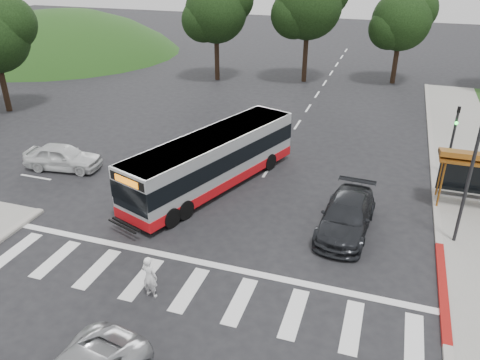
% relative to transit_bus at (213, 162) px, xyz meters
% --- Properties ---
extents(ground, '(140.00, 140.00, 0.00)m').
position_rel_transit_bus_xyz_m(ground, '(2.20, -3.14, -1.44)').
color(ground, black).
rests_on(ground, ground).
extents(sidewalk_east, '(4.00, 40.00, 0.12)m').
position_rel_transit_bus_xyz_m(sidewalk_east, '(13.20, 4.86, -1.38)').
color(sidewalk_east, gray).
rests_on(sidewalk_east, ground).
extents(curb_east, '(0.30, 40.00, 0.15)m').
position_rel_transit_bus_xyz_m(curb_east, '(11.20, 4.86, -1.36)').
color(curb_east, '#9E9991').
rests_on(curb_east, ground).
extents(curb_east_red, '(0.32, 6.00, 0.15)m').
position_rel_transit_bus_xyz_m(curb_east_red, '(11.20, -5.14, -1.36)').
color(curb_east_red, maroon).
rests_on(curb_east_red, ground).
extents(hillside_nw, '(44.00, 44.00, 10.00)m').
position_rel_transit_bus_xyz_m(hillside_nw, '(-29.80, 26.86, -1.44)').
color(hillside_nw, '#214315').
rests_on(hillside_nw, ground).
extents(crosswalk_ladder, '(18.00, 2.60, 0.01)m').
position_rel_transit_bus_xyz_m(crosswalk_ladder, '(2.20, -8.14, -1.43)').
color(crosswalk_ladder, silver).
rests_on(crosswalk_ladder, ground).
extents(traffic_signal_ne_tall, '(0.18, 0.37, 6.50)m').
position_rel_transit_bus_xyz_m(traffic_signal_ne_tall, '(11.80, -1.64, 2.44)').
color(traffic_signal_ne_tall, black).
rests_on(traffic_signal_ne_tall, ground).
extents(traffic_signal_ne_short, '(0.18, 0.37, 4.00)m').
position_rel_transit_bus_xyz_m(traffic_signal_ne_short, '(11.80, 5.36, 1.04)').
color(traffic_signal_ne_short, black).
rests_on(traffic_signal_ne_short, ground).
extents(tree_north_a, '(6.60, 6.15, 10.17)m').
position_rel_transit_bus_xyz_m(tree_north_a, '(0.29, 22.93, 5.49)').
color(tree_north_a, black).
rests_on(tree_north_a, ground).
extents(tree_north_b, '(5.72, 5.33, 8.43)m').
position_rel_transit_bus_xyz_m(tree_north_b, '(8.27, 24.92, 4.22)').
color(tree_north_b, black).
rests_on(tree_north_b, ground).
extents(tree_north_c, '(6.16, 5.74, 9.30)m').
position_rel_transit_bus_xyz_m(tree_north_c, '(-7.72, 20.93, 4.85)').
color(tree_north_c, black).
rests_on(tree_north_c, ground).
extents(transit_bus, '(6.02, 11.29, 2.87)m').
position_rel_transit_bus_xyz_m(transit_bus, '(0.00, 0.00, 0.00)').
color(transit_bus, '#B8BBBD').
rests_on(transit_bus, ground).
extents(pedestrian, '(0.67, 0.49, 1.71)m').
position_rel_transit_bus_xyz_m(pedestrian, '(1.01, -8.86, -0.58)').
color(pedestrian, white).
rests_on(pedestrian, ground).
extents(dark_sedan, '(2.44, 5.31, 1.50)m').
position_rel_transit_bus_xyz_m(dark_sedan, '(7.21, -2.13, -0.69)').
color(dark_sedan, black).
rests_on(dark_sedan, ground).
extents(west_car_white, '(4.53, 2.31, 1.48)m').
position_rel_transit_bus_xyz_m(west_car_white, '(-8.97, -0.68, -0.70)').
color(west_car_white, silver).
rests_on(west_car_white, ground).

